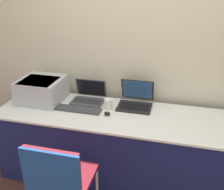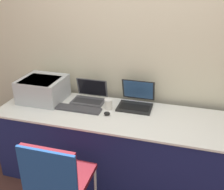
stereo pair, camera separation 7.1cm
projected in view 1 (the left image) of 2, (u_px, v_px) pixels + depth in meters
wall_back at (134, 47)px, 2.71m from camera, size 8.00×0.05×2.60m
table at (123, 147)px, 2.68m from camera, size 2.53×0.71×0.75m
printer at (42, 89)px, 2.77m from camera, size 0.44×0.42×0.24m
laptop_left at (89, 97)px, 2.80m from camera, size 0.34×0.26×0.22m
laptop_right at (136, 100)px, 2.69m from camera, size 0.34×0.34×0.25m
external_keyboard at (78, 109)px, 2.61m from camera, size 0.47×0.12×0.02m
coffee_cup at (108, 104)px, 2.62m from camera, size 0.08×0.08×0.10m
mouse at (107, 114)px, 2.51m from camera, size 0.06×0.05×0.04m
chair at (59, 178)px, 1.97m from camera, size 0.44×0.46×0.90m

